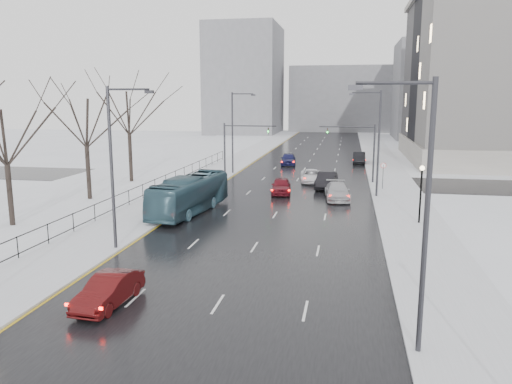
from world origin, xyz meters
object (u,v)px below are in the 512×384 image
Objects in this scene: streetlight_l_near at (115,160)px; sedan_center_near at (281,186)px; streetlight_l_far at (234,129)px; lamppost_r_mid at (421,186)px; streetlight_r_mid at (376,138)px; sedan_right_cross at (312,176)px; sedan_center_far at (288,159)px; sedan_right_distant at (359,158)px; tree_park_c at (13,226)px; mast_signal_right at (364,146)px; sedan_left_near at (109,290)px; no_uturn_sign at (383,168)px; bus at (190,194)px; mast_signal_left at (234,144)px; sedan_right_far at (337,191)px; tree_park_d at (90,200)px; sedan_right_near at (326,180)px; tree_park_e at (132,182)px; streetlight_r_near at (420,205)px.

streetlight_l_near reaches higher than sedan_center_near.
streetlight_l_far is 2.34× the size of lamppost_r_mid.
streetlight_r_mid reaches higher than sedan_right_cross.
sedan_right_distant is (9.81, 3.72, -0.04)m from sedan_center_far.
tree_park_c is 23.97m from sedan_center_near.
mast_signal_right reaches higher than tree_park_c.
sedan_left_near is at bearing -85.22° from streetlight_l_far.
tree_park_c is 34.24m from no_uturn_sign.
bus is (-2.18, 18.61, 0.81)m from sedan_left_near.
streetlight_r_mid reaches higher than bus.
bus is (1.17, 10.63, -4.06)m from streetlight_l_near.
tree_park_c is 48.58m from sedan_right_distant.
mast_signal_right is at bearing 0.00° from mast_signal_left.
mast_signal_left is 22.76m from sedan_right_distant.
no_uturn_sign is 0.55× the size of sedan_right_distant.
sedan_right_far is at bearing -127.31° from no_uturn_sign.
sedan_right_far is 1.08× the size of sedan_right_distant.
tree_park_d is 1.25× the size of streetlight_r_mid.
mast_signal_left is at bearing 65.03° from tree_park_c.
streetlight_l_near reaches higher than sedan_right_near.
streetlight_l_far reaches higher than lamppost_r_mid.
streetlight_l_far is 19.53m from sedan_right_far.
sedan_right_distant is (7.93, 25.15, 0.02)m from sedan_center_near.
sedan_right_distant is at bearing 79.03° from sedan_right_far.
lamppost_r_mid is at bearing -48.94° from streetlight_l_far.
sedan_center_far is 10.49m from sedan_right_distant.
sedan_center_far reaches higher than sedan_right_cross.
streetlight_r_mid reaches higher than tree_park_e.
tree_park_e is at bearing 127.79° from streetlight_r_near.
tree_park_e is 17.51m from bus.
bus is 31.19m from sedan_center_far.
streetlight_l_near is 32.03m from mast_signal_right.
bus is 11.35m from sedan_center_near.
streetlight_r_near is 2.17× the size of sedan_center_near.
mast_signal_right reaches higher than sedan_right_distant.
sedan_right_distant is at bearing 96.16° from lamppost_r_mid.
tree_park_e reaches higher than bus.
no_uturn_sign is (-1.80, 14.00, -0.64)m from lamppost_r_mid.
sedan_right_near is 1.05× the size of sedan_right_distant.
sedan_center_near is (17.77, 16.07, 0.83)m from tree_park_c.
sedan_left_near is 0.83× the size of sedan_right_near.
sedan_right_far is at bearing -77.40° from sedan_center_far.
streetlight_r_near is (25.97, -24.00, 5.62)m from tree_park_d.
bus is (-15.17, -9.37, -4.06)m from streetlight_r_mid.
streetlight_r_near is 1.97× the size of sedan_right_cross.
sedan_right_near is (-3.83, -4.14, -3.22)m from mast_signal_right.
tree_park_e is at bearing -174.91° from sedan_right_near.
tree_park_c is 30.95m from sedan_right_cross.
no_uturn_sign reaches higher than sedan_right_far.
bus reaches higher than sedan_right_far.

